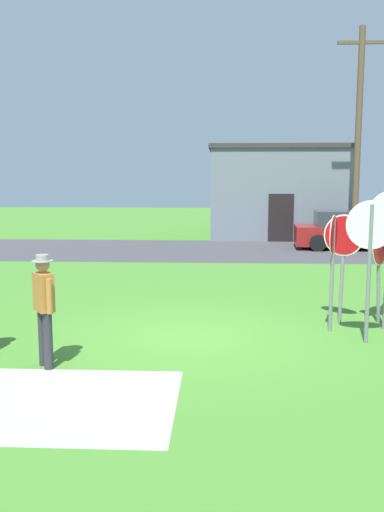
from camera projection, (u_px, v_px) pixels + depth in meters
name	position (u px, v px, depth m)	size (l,w,h in m)	color
ground_plane	(187.00, 337.00, 10.04)	(80.00, 80.00, 0.00)	#47842D
street_asphalt	(205.00, 250.00, 21.66)	(60.00, 6.40, 0.01)	#424247
concrete_path	(53.00, 402.00, 7.14)	(3.20, 2.40, 0.01)	#ADAAA3
building_background	(275.00, 191.00, 26.81)	(6.38, 5.68, 4.28)	slate
utility_pole	(358.00, 136.00, 21.10)	(1.80, 0.24, 8.41)	brown
parked_car_on_street	(349.00, 232.00, 21.93)	(4.42, 2.25, 1.51)	maroon
stop_sign_rear_right	(343.00, 249.00, 10.83)	(0.71, 0.48, 2.15)	slate
stop_sign_tallest	(370.00, 245.00, 9.44)	(0.84, 0.10, 2.49)	slate
stop_sign_far_back	(333.00, 253.00, 10.19)	(0.28, 0.68, 2.19)	slate
stop_sign_center_cluster	(380.00, 253.00, 10.84)	(0.54, 0.77, 2.04)	slate
person_on_left	(44.00, 304.00, 8.32)	(0.39, 0.47, 1.74)	#2D2D33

